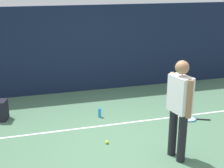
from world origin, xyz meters
The scene contains 9 objects.
ground_plane centered at (0.00, 0.00, 0.00)m, with size 12.00×12.00×0.00m, color #4C7556.
back_fence centered at (0.00, 3.00, 1.13)m, with size 10.00×0.10×2.27m, color #141E38.
court_line centered at (0.00, 0.71, 0.00)m, with size 9.00×0.05×0.00m, color white.
tennis_player centered at (0.79, -0.82, 0.97)m, with size 0.30×0.52×1.70m.
tennis_racket centered at (1.79, 0.50, 0.01)m, with size 0.63×0.43×0.03m.
backpack centered at (-2.13, 1.59, 0.21)m, with size 0.33×0.34×0.44m.
tennis_ball_near_player centered at (1.95, 1.84, 0.03)m, with size 0.07×0.07×0.07m, color #CCE033.
tennis_ball_by_fence centered at (-0.22, -0.05, 0.03)m, with size 0.07×0.07×0.07m, color #CCE033.
water_bottle centered at (-0.07, 1.15, 0.10)m, with size 0.07×0.07×0.20m, color #268CD8.
Camera 1 is at (-1.55, -5.12, 2.90)m, focal length 51.18 mm.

